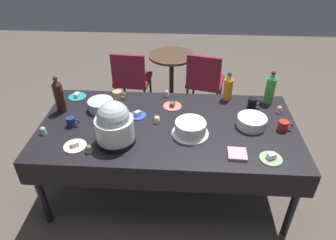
# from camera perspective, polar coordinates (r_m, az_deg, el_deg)

# --- Properties ---
(ground) EXTENTS (9.00, 9.00, 0.00)m
(ground) POSITION_cam_1_polar(r_m,az_deg,el_deg) (3.11, 0.00, -12.19)
(ground) COLOR brown
(potluck_table) EXTENTS (2.20, 1.10, 0.75)m
(potluck_table) POSITION_cam_1_polar(r_m,az_deg,el_deg) (2.65, 0.00, -1.99)
(potluck_table) COLOR black
(potluck_table) RESTS_ON ground
(frosted_layer_cake) EXTENTS (0.30, 0.30, 0.12)m
(frosted_layer_cake) POSITION_cam_1_polar(r_m,az_deg,el_deg) (2.48, 4.21, -1.58)
(frosted_layer_cake) COLOR silver
(frosted_layer_cake) RESTS_ON potluck_table
(slow_cooker) EXTENTS (0.31, 0.31, 0.36)m
(slow_cooker) POSITION_cam_1_polar(r_m,az_deg,el_deg) (2.37, -10.01, -0.86)
(slow_cooker) COLOR black
(slow_cooker) RESTS_ON potluck_table
(glass_salad_bowl) EXTENTS (0.23, 0.23, 0.09)m
(glass_salad_bowl) POSITION_cam_1_polar(r_m,az_deg,el_deg) (2.86, -12.44, 2.76)
(glass_salad_bowl) COLOR #B2C6BC
(glass_salad_bowl) RESTS_ON potluck_table
(ceramic_snack_bowl) EXTENTS (0.25, 0.25, 0.09)m
(ceramic_snack_bowl) POSITION_cam_1_polar(r_m,az_deg,el_deg) (2.67, 15.37, -0.30)
(ceramic_snack_bowl) COLOR silver
(ceramic_snack_bowl) RESTS_ON potluck_table
(dessert_plate_sage) EXTENTS (0.17, 0.17, 0.05)m
(dessert_plate_sage) POSITION_cam_1_polar(r_m,az_deg,el_deg) (2.39, 18.70, -6.70)
(dessert_plate_sage) COLOR #8CA87F
(dessert_plate_sage) RESTS_ON potluck_table
(dessert_plate_teal) EXTENTS (0.17, 0.17, 0.05)m
(dessert_plate_teal) POSITION_cam_1_polar(r_m,az_deg,el_deg) (3.13, -16.59, 4.29)
(dessert_plate_teal) COLOR teal
(dessert_plate_teal) RESTS_ON potluck_table
(dessert_plate_cobalt) EXTENTS (0.15, 0.15, 0.05)m
(dessert_plate_cobalt) POSITION_cam_1_polar(r_m,az_deg,el_deg) (2.74, -5.67, 0.96)
(dessert_plate_cobalt) COLOR #2D4CB2
(dessert_plate_cobalt) RESTS_ON potluck_table
(dessert_plate_cream) EXTENTS (0.18, 0.18, 0.04)m
(dessert_plate_cream) POSITION_cam_1_polar(r_m,az_deg,el_deg) (2.49, -17.00, -4.56)
(dessert_plate_cream) COLOR beige
(dessert_plate_cream) RESTS_ON potluck_table
(dessert_plate_coral) EXTENTS (0.17, 0.17, 0.04)m
(dessert_plate_coral) POSITION_cam_1_polar(r_m,az_deg,el_deg) (2.85, 0.82, 2.70)
(dessert_plate_coral) COLOR #E07266
(dessert_plate_coral) RESTS_ON potluck_table
(cupcake_mint) EXTENTS (0.05, 0.05, 0.07)m
(cupcake_mint) POSITION_cam_1_polar(r_m,az_deg,el_deg) (3.01, -0.26, 4.98)
(cupcake_mint) COLOR beige
(cupcake_mint) RESTS_ON potluck_table
(cupcake_cocoa) EXTENTS (0.05, 0.05, 0.07)m
(cupcake_cocoa) POSITION_cam_1_polar(r_m,az_deg,el_deg) (2.70, -22.34, -1.86)
(cupcake_cocoa) COLOR beige
(cupcake_cocoa) RESTS_ON potluck_table
(cupcake_rose) EXTENTS (0.05, 0.05, 0.07)m
(cupcake_rose) POSITION_cam_1_polar(r_m,az_deg,el_deg) (2.39, -14.60, -5.26)
(cupcake_rose) COLOR beige
(cupcake_rose) RESTS_ON potluck_table
(cupcake_vanilla) EXTENTS (0.05, 0.05, 0.07)m
(cupcake_vanilla) POSITION_cam_1_polar(r_m,az_deg,el_deg) (2.63, -2.09, 0.09)
(cupcake_vanilla) COLOR beige
(cupcake_vanilla) RESTS_ON potluck_table
(cupcake_lemon) EXTENTS (0.05, 0.05, 0.07)m
(cupcake_lemon) POSITION_cam_1_polar(r_m,az_deg,el_deg) (2.94, 20.08, 1.86)
(cupcake_lemon) COLOR beige
(cupcake_lemon) RESTS_ON potluck_table
(soda_bottle_lime_soda) EXTENTS (0.09, 0.09, 0.32)m
(soda_bottle_lime_soda) POSITION_cam_1_polar(r_m,az_deg,el_deg) (3.01, 18.58, 5.61)
(soda_bottle_lime_soda) COLOR green
(soda_bottle_lime_soda) RESTS_ON potluck_table
(soda_bottle_cola) EXTENTS (0.09, 0.09, 0.34)m
(soda_bottle_cola) POSITION_cam_1_polar(r_m,az_deg,el_deg) (2.88, -19.70, 4.29)
(soda_bottle_cola) COLOR #33190F
(soda_bottle_cola) RESTS_ON potluck_table
(soda_bottle_orange_juice) EXTENTS (0.09, 0.09, 0.28)m
(soda_bottle_orange_juice) POSITION_cam_1_polar(r_m,az_deg,el_deg) (2.97, 11.18, 6.00)
(soda_bottle_orange_juice) COLOR orange
(soda_bottle_orange_juice) RESTS_ON potluck_table
(coffee_mug_red) EXTENTS (0.12, 0.08, 0.09)m
(coffee_mug_red) POSITION_cam_1_polar(r_m,az_deg,el_deg) (2.71, 20.77, -1.01)
(coffee_mug_red) COLOR #B2231E
(coffee_mug_red) RESTS_ON potluck_table
(coffee_mug_black) EXTENTS (0.12, 0.08, 0.10)m
(coffee_mug_black) POSITION_cam_1_polar(r_m,az_deg,el_deg) (2.92, 15.51, 3.05)
(coffee_mug_black) COLOR black
(coffee_mug_black) RESTS_ON potluck_table
(coffee_mug_tan) EXTENTS (0.13, 0.09, 0.09)m
(coffee_mug_tan) POSITION_cam_1_polar(r_m,az_deg,el_deg) (3.00, -9.37, 4.61)
(coffee_mug_tan) COLOR tan
(coffee_mug_tan) RESTS_ON potluck_table
(coffee_mug_navy) EXTENTS (0.11, 0.07, 0.08)m
(coffee_mug_navy) POSITION_cam_1_polar(r_m,az_deg,el_deg) (2.71, -17.65, -0.32)
(coffee_mug_navy) COLOR navy
(coffee_mug_navy) RESTS_ON potluck_table
(paper_napkin_stack) EXTENTS (0.15, 0.15, 0.02)m
(paper_napkin_stack) POSITION_cam_1_polar(r_m,az_deg,el_deg) (2.36, 12.81, -6.22)
(paper_napkin_stack) COLOR pink
(paper_napkin_stack) RESTS_ON potluck_table
(maroon_chair_left) EXTENTS (0.47, 0.47, 0.85)m
(maroon_chair_left) POSITION_cam_1_polar(r_m,az_deg,el_deg) (3.98, -6.86, 7.91)
(maroon_chair_left) COLOR maroon
(maroon_chair_left) RESTS_ON ground
(maroon_chair_right) EXTENTS (0.53, 0.53, 0.85)m
(maroon_chair_right) POSITION_cam_1_polar(r_m,az_deg,el_deg) (3.94, 6.85, 7.55)
(maroon_chair_right) COLOR maroon
(maroon_chair_right) RESTS_ON ground
(round_cafe_table) EXTENTS (0.60, 0.60, 0.72)m
(round_cafe_table) POSITION_cam_1_polar(r_m,az_deg,el_deg) (4.13, 0.67, 9.27)
(round_cafe_table) COLOR #473323
(round_cafe_table) RESTS_ON ground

